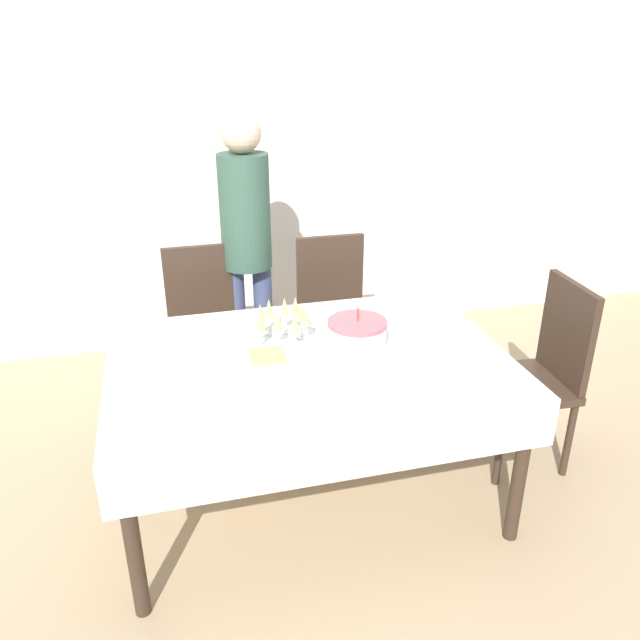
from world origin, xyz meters
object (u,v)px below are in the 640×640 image
(champagne_tray, at_px, (283,323))
(plate_stack_main, at_px, (360,384))
(dining_chair_right_end, at_px, (541,367))
(person_standing, at_px, (246,233))
(dining_chair_far_right, at_px, (334,312))
(plate_stack_dessert, at_px, (328,360))
(birthday_cake, at_px, (357,334))
(dining_chair_far_left, at_px, (205,325))

(champagne_tray, relative_size, plate_stack_main, 1.31)
(dining_chair_right_end, relative_size, person_standing, 0.58)
(dining_chair_far_right, bearing_deg, plate_stack_dessert, -107.63)
(dining_chair_right_end, bearing_deg, birthday_cake, 177.80)
(dining_chair_right_end, xyz_separation_m, champagne_tray, (-1.24, 0.18, 0.30))
(birthday_cake, bearing_deg, dining_chair_far_left, 124.74)
(dining_chair_far_left, bearing_deg, plate_stack_dessert, -65.61)
(dining_chair_right_end, bearing_deg, champagne_tray, 171.68)
(dining_chair_right_end, distance_m, plate_stack_dessert, 1.13)
(plate_stack_main, xyz_separation_m, plate_stack_dessert, (-0.07, 0.24, -0.01))
(dining_chair_right_end, height_order, plate_stack_dessert, dining_chair_right_end)
(birthday_cake, xyz_separation_m, champagne_tray, (-0.30, 0.15, 0.03))
(birthday_cake, xyz_separation_m, person_standing, (-0.33, 1.02, 0.20))
(birthday_cake, height_order, plate_stack_dessert, birthday_cake)
(birthday_cake, distance_m, champagne_tray, 0.34)
(birthday_cake, bearing_deg, dining_chair_right_end, -2.20)
(dining_chair_far_right, height_order, dining_chair_right_end, same)
(dining_chair_right_end, height_order, champagne_tray, dining_chair_right_end)
(plate_stack_main, bearing_deg, plate_stack_dessert, 105.57)
(plate_stack_main, xyz_separation_m, person_standing, (-0.24, 1.36, 0.24))
(plate_stack_dessert, bearing_deg, person_standing, 98.58)
(dining_chair_far_left, relative_size, plate_stack_dessert, 4.55)
(person_standing, bearing_deg, plate_stack_main, -80.17)
(dining_chair_far_right, xyz_separation_m, plate_stack_main, (-0.24, -1.22, 0.23))
(dining_chair_right_end, bearing_deg, dining_chair_far_right, 131.07)
(dining_chair_right_end, distance_m, person_standing, 1.72)
(dining_chair_far_right, xyz_separation_m, plate_stack_dessert, (-0.31, -0.98, 0.22))
(champagne_tray, distance_m, plate_stack_main, 0.53)
(birthday_cake, height_order, champagne_tray, birthday_cake)
(birthday_cake, height_order, plate_stack_main, birthday_cake)
(dining_chair_far_left, distance_m, plate_stack_main, 1.34)
(dining_chair_far_left, bearing_deg, birthday_cake, -55.26)
(champagne_tray, bearing_deg, person_standing, 92.02)
(birthday_cake, bearing_deg, champagne_tray, 154.24)
(dining_chair_far_left, height_order, birthday_cake, dining_chair_far_left)
(dining_chair_far_right, distance_m, plate_stack_main, 1.26)
(dining_chair_right_end, bearing_deg, plate_stack_main, -163.51)
(dining_chair_far_right, bearing_deg, plate_stack_main, -101.32)
(plate_stack_main, bearing_deg, dining_chair_far_right, 78.68)
(dining_chair_far_right, xyz_separation_m, dining_chair_right_end, (0.79, -0.91, 0.00))
(dining_chair_right_end, bearing_deg, plate_stack_dessert, -176.53)
(dining_chair_far_left, bearing_deg, dining_chair_far_right, 0.00)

